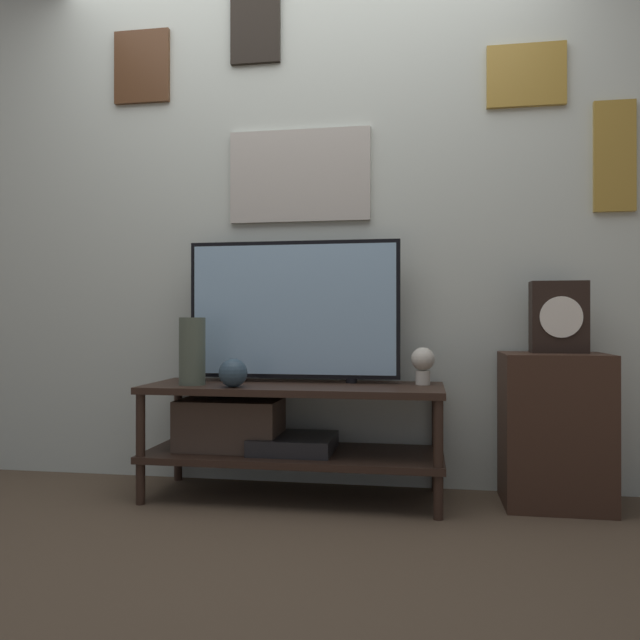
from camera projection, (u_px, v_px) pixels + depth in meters
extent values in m
plane|color=#4C3D2D|center=(280.00, 517.00, 2.51)|extent=(12.00, 12.00, 0.00)
cube|color=beige|center=(306.00, 207.00, 3.07)|extent=(6.40, 0.06, 2.70)
cube|color=#B2ADA3|center=(299.00, 176.00, 3.03)|extent=(0.69, 0.02, 0.45)
cube|color=#B2BCC6|center=(299.00, 175.00, 3.02)|extent=(0.65, 0.01, 0.41)
cube|color=olive|center=(526.00, 75.00, 2.86)|extent=(0.35, 0.02, 0.29)
cube|color=#BCB299|center=(526.00, 75.00, 2.85)|extent=(0.32, 0.01, 0.25)
cube|color=#4C2D19|center=(142.00, 67.00, 3.16)|extent=(0.29, 0.02, 0.37)
cube|color=slate|center=(141.00, 66.00, 3.16)|extent=(0.26, 0.01, 0.33)
cube|color=olive|center=(615.00, 156.00, 2.79)|extent=(0.18, 0.02, 0.50)
cube|color=beige|center=(615.00, 156.00, 2.79)|extent=(0.14, 0.01, 0.46)
cube|color=black|center=(255.00, 12.00, 3.07)|extent=(0.25, 0.02, 0.51)
cube|color=white|center=(255.00, 12.00, 3.06)|extent=(0.21, 0.01, 0.47)
cube|color=black|center=(294.00, 388.00, 2.78)|extent=(1.32, 0.48, 0.03)
cube|color=black|center=(294.00, 455.00, 2.78)|extent=(1.32, 0.48, 0.03)
cylinder|color=black|center=(141.00, 446.00, 2.68)|extent=(0.04, 0.04, 0.50)
cylinder|color=black|center=(438.00, 456.00, 2.47)|extent=(0.04, 0.04, 0.50)
cylinder|color=black|center=(178.00, 429.00, 3.09)|extent=(0.04, 0.04, 0.50)
cylinder|color=black|center=(436.00, 437.00, 2.88)|extent=(0.04, 0.04, 0.50)
cube|color=black|center=(294.00, 443.00, 2.78)|extent=(0.36, 0.33, 0.07)
cube|color=#47382D|center=(230.00, 424.00, 2.83)|extent=(0.46, 0.26, 0.22)
cylinder|color=black|center=(237.00, 379.00, 2.93)|extent=(0.05, 0.05, 0.02)
cylinder|color=black|center=(352.00, 381.00, 2.85)|extent=(0.05, 0.05, 0.02)
cube|color=black|center=(293.00, 310.00, 2.89)|extent=(0.99, 0.04, 0.63)
cube|color=#8CB2D1|center=(293.00, 309.00, 2.88)|extent=(0.95, 0.01, 0.60)
cylinder|color=#4C5647|center=(192.00, 351.00, 2.77)|extent=(0.12, 0.12, 0.30)
sphere|color=#2D4251|center=(233.00, 373.00, 2.67)|extent=(0.12, 0.12, 0.12)
cylinder|color=beige|center=(423.00, 378.00, 2.77)|extent=(0.07, 0.07, 0.06)
sphere|color=beige|center=(423.00, 359.00, 2.78)|extent=(0.10, 0.10, 0.10)
cube|color=#382319|center=(554.00, 429.00, 2.66)|extent=(0.43, 0.35, 0.65)
cube|color=black|center=(559.00, 317.00, 2.69)|extent=(0.23, 0.10, 0.31)
cylinder|color=white|center=(561.00, 317.00, 2.64)|extent=(0.18, 0.01, 0.18)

